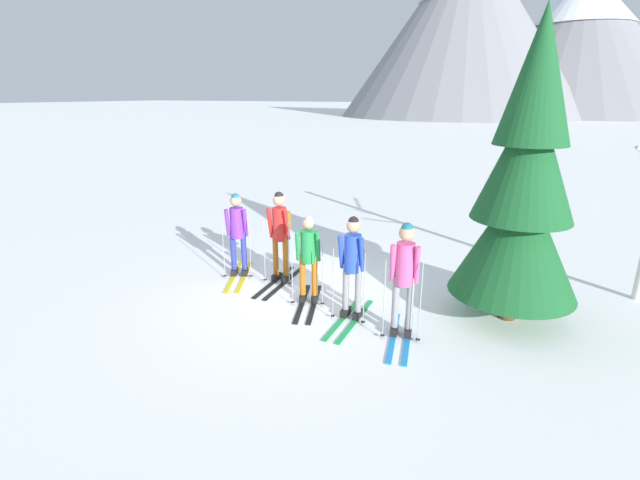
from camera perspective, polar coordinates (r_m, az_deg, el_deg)
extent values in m
plane|color=white|center=(8.75, -1.95, -6.98)|extent=(400.00, 400.00, 0.00)
cube|color=yellow|center=(9.74, -9.38, -4.49)|extent=(0.80, 1.59, 0.02)
cube|color=yellow|center=(9.78, -10.65, -4.47)|extent=(0.80, 1.59, 0.02)
cube|color=black|center=(9.81, -9.30, -3.89)|extent=(0.21, 0.28, 0.12)
cylinder|color=#2D389E|center=(9.65, -9.43, -1.37)|extent=(0.11, 0.11, 0.83)
cube|color=black|center=(9.85, -10.56, -3.87)|extent=(0.21, 0.28, 0.12)
cylinder|color=#2D389E|center=(9.69, -10.71, -1.36)|extent=(0.11, 0.11, 0.83)
cylinder|color=purple|center=(9.49, -10.27, 2.11)|extent=(0.28, 0.28, 0.62)
sphere|color=tan|center=(9.38, -10.42, 4.81)|extent=(0.23, 0.23, 0.23)
sphere|color=#1E6B7A|center=(9.37, -10.45, 5.21)|extent=(0.17, 0.17, 0.17)
cylinder|color=purple|center=(9.40, -9.27, 2.12)|extent=(0.16, 0.22, 0.59)
cylinder|color=purple|center=(9.47, -11.41, 2.11)|extent=(0.16, 0.22, 0.59)
cylinder|color=#A5A5AD|center=(9.43, -8.69, -1.23)|extent=(0.02, 0.02, 1.25)
cylinder|color=black|center=(9.62, -8.54, -4.41)|extent=(0.07, 0.07, 0.01)
cylinder|color=#A5A5AD|center=(9.53, -11.90, -1.20)|extent=(0.02, 0.02, 1.25)
cylinder|color=black|center=(9.73, -11.69, -4.35)|extent=(0.07, 0.07, 0.01)
cube|color=black|center=(9.32, -4.49, -5.35)|extent=(0.24, 1.75, 0.02)
cube|color=black|center=(9.41, -5.70, -5.15)|extent=(0.24, 1.75, 0.02)
cube|color=black|center=(9.38, -4.24, -4.74)|extent=(0.13, 0.27, 0.12)
cylinder|color=#B76019|center=(9.20, -4.30, -1.97)|extent=(0.11, 0.11, 0.88)
cube|color=black|center=(9.47, -5.45, -4.55)|extent=(0.13, 0.27, 0.12)
cylinder|color=#B76019|center=(9.29, -5.53, -1.81)|extent=(0.11, 0.11, 0.88)
cylinder|color=red|center=(9.05, -5.03, 1.99)|extent=(0.28, 0.28, 0.66)
sphere|color=tan|center=(8.93, -5.11, 4.99)|extent=(0.24, 0.24, 0.24)
sphere|color=black|center=(8.92, -5.12, 5.43)|extent=(0.18, 0.18, 0.18)
cylinder|color=red|center=(8.92, -4.16, 1.90)|extent=(0.10, 0.21, 0.63)
cylinder|color=red|center=(9.07, -6.22, 2.11)|extent=(0.10, 0.21, 0.63)
cylinder|color=#A5A5AD|center=(8.95, -3.88, -1.86)|extent=(0.02, 0.02, 1.32)
cylinder|color=black|center=(9.17, -3.80, -5.39)|extent=(0.07, 0.07, 0.01)
cylinder|color=#A5A5AD|center=(9.18, -6.94, -1.44)|extent=(0.02, 0.02, 1.32)
cylinder|color=black|center=(9.39, -6.81, -4.90)|extent=(0.07, 0.07, 0.01)
cube|color=#99661E|center=(9.19, -4.57, 2.46)|extent=(0.27, 0.18, 0.36)
cube|color=black|center=(8.43, -0.74, -7.90)|extent=(0.62, 1.56, 0.02)
cube|color=black|center=(8.46, -2.24, -7.82)|extent=(0.62, 1.56, 0.02)
cube|color=black|center=(8.49, -0.66, -7.18)|extent=(0.19, 0.28, 0.12)
cylinder|color=#B76019|center=(8.32, -0.67, -4.50)|extent=(0.11, 0.11, 0.78)
cube|color=black|center=(8.51, -2.14, -7.11)|extent=(0.19, 0.28, 0.12)
cylinder|color=#B76019|center=(8.34, -2.17, -4.44)|extent=(0.11, 0.11, 0.78)
cylinder|color=#238C42|center=(8.13, -1.45, -0.82)|extent=(0.28, 0.28, 0.58)
sphere|color=tan|center=(8.01, -1.48, 2.09)|extent=(0.21, 0.21, 0.21)
sphere|color=gray|center=(7.99, -1.48, 2.53)|extent=(0.16, 0.16, 0.16)
cylinder|color=#238C42|center=(8.05, -0.24, -0.89)|extent=(0.14, 0.21, 0.55)
cylinder|color=#238C42|center=(8.10, -2.77, -0.79)|extent=(0.14, 0.21, 0.55)
cylinder|color=#A5A5AD|center=(8.10, 0.30, -4.54)|extent=(0.02, 0.02, 1.17)
cylinder|color=black|center=(8.32, 0.29, -7.88)|extent=(0.07, 0.07, 0.01)
cylinder|color=#A5A5AD|center=(8.18, -3.48, -4.37)|extent=(0.02, 0.02, 1.17)
cylinder|color=black|center=(8.39, -3.41, -7.68)|extent=(0.07, 0.07, 0.01)
cube|color=black|center=(8.29, -1.29, -0.25)|extent=(0.30, 0.24, 0.36)
cube|color=green|center=(7.86, 4.42, -9.94)|extent=(0.14, 1.68, 0.02)
cube|color=green|center=(7.93, 2.90, -9.65)|extent=(0.14, 1.68, 0.02)
cube|color=black|center=(7.92, 4.68, -9.18)|extent=(0.12, 0.26, 0.12)
cylinder|color=gray|center=(7.72, 4.76, -6.11)|extent=(0.11, 0.11, 0.85)
cube|color=black|center=(7.98, 3.17, -8.90)|extent=(0.12, 0.26, 0.12)
cylinder|color=gray|center=(7.79, 3.23, -5.85)|extent=(0.11, 0.11, 0.85)
cylinder|color=blue|center=(7.52, 4.09, -1.64)|extent=(0.28, 0.28, 0.64)
sphere|color=tan|center=(7.38, 4.17, 1.78)|extent=(0.23, 0.23, 0.23)
sphere|color=black|center=(7.36, 4.18, 2.30)|extent=(0.17, 0.17, 0.17)
cylinder|color=blue|center=(7.41, 5.24, -1.84)|extent=(0.09, 0.21, 0.60)
cylinder|color=blue|center=(7.52, 2.65, -1.47)|extent=(0.09, 0.21, 0.60)
cylinder|color=#A5A5AD|center=(7.48, 5.48, -6.17)|extent=(0.02, 0.02, 1.27)
cylinder|color=black|center=(7.73, 5.35, -10.07)|extent=(0.07, 0.07, 0.01)
cylinder|color=#A5A5AD|center=(7.65, 1.63, -5.52)|extent=(0.02, 0.02, 1.27)
cylinder|color=black|center=(7.89, 1.59, -9.37)|extent=(0.07, 0.07, 0.01)
cube|color=#1E84D1|center=(7.45, 10.79, -11.92)|extent=(0.41, 1.57, 0.02)
cube|color=#1E84D1|center=(7.46, 9.07, -11.77)|extent=(0.41, 1.57, 0.02)
cube|color=black|center=(7.50, 10.87, -11.08)|extent=(0.16, 0.28, 0.12)
cylinder|color=gray|center=(7.28, 11.09, -7.77)|extent=(0.11, 0.11, 0.88)
cube|color=black|center=(7.51, 9.17, -10.94)|extent=(0.16, 0.28, 0.12)
cylinder|color=gray|center=(7.29, 9.35, -7.63)|extent=(0.11, 0.11, 0.88)
cylinder|color=#E55193|center=(7.04, 10.50, -2.93)|extent=(0.28, 0.28, 0.66)
sphere|color=tan|center=(6.89, 10.73, 0.84)|extent=(0.24, 0.24, 0.24)
sphere|color=#1E6B7A|center=(6.87, 10.76, 1.41)|extent=(0.18, 0.18, 0.18)
cylinder|color=#E55193|center=(6.97, 11.95, -3.07)|extent=(0.12, 0.22, 0.62)
cylinder|color=#E55193|center=(6.99, 9.00, -2.85)|extent=(0.12, 0.22, 0.62)
cylinder|color=#A5A5AD|center=(7.08, 12.35, -7.76)|extent=(0.02, 0.02, 1.32)
cylinder|color=black|center=(7.35, 12.04, -11.98)|extent=(0.07, 0.07, 0.01)
cylinder|color=#A5A5AD|center=(7.10, 7.96, -7.41)|extent=(0.02, 0.02, 1.32)
cylinder|color=black|center=(7.37, 7.76, -11.62)|extent=(0.07, 0.07, 0.01)
cube|color=black|center=(7.19, 10.61, -2.22)|extent=(0.29, 0.21, 0.36)
cylinder|color=#51381E|center=(8.39, 22.47, -5.96)|extent=(0.30, 0.30, 0.95)
cone|color=#195628|center=(8.07, 23.30, 0.61)|extent=(2.04, 2.04, 2.01)
cone|color=#195628|center=(7.82, 24.43, 9.53)|extent=(1.55, 1.55, 2.01)
cone|color=#195628|center=(7.77, 25.57, 18.00)|extent=(1.11, 1.11, 2.01)
cone|color=gray|center=(85.42, 17.65, 24.03)|extent=(39.62, 39.62, 28.37)
cone|color=gray|center=(97.44, 29.50, 20.38)|extent=(41.88, 41.88, 23.59)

